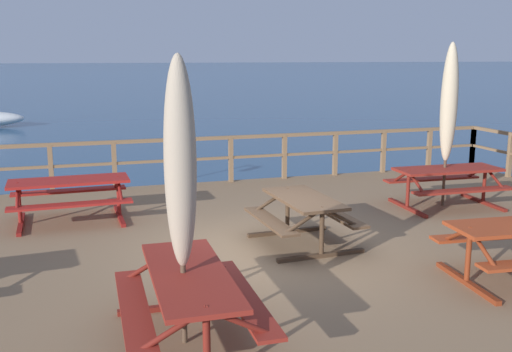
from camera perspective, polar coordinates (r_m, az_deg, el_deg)
name	(u,v)px	position (r m, az deg, el deg)	size (l,w,h in m)	color
ground_plane	(270,300)	(9.40, 1.39, -11.91)	(600.00, 600.00, 0.00)	navy
wooden_deck	(270,275)	(9.24, 1.40, -9.55)	(14.90, 10.24, 0.83)	#846647
railing_waterside_far	(203,153)	(13.60, -5.16, 2.26)	(14.70, 0.10, 1.09)	brown
picnic_table_front_left	(190,291)	(6.15, -6.41, -10.99)	(1.43, 2.10, 0.78)	maroon
picnic_table_back_right	(447,178)	(12.10, 18.01, -0.21)	(2.09, 1.46, 0.78)	maroon
picnic_table_front_right	(304,211)	(9.20, 4.63, -3.37)	(1.48, 1.71, 0.78)	brown
picnic_table_back_left	(70,191)	(10.96, -17.56, -1.37)	(2.09, 1.46, 0.78)	maroon
patio_umbrella_tall_back_right	(180,165)	(5.79, -7.33, 1.07)	(0.32, 0.32, 2.94)	#4C3828
patio_umbrella_short_mid	(449,103)	(11.96, 18.14, 6.68)	(0.32, 0.32, 3.17)	#4C3828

